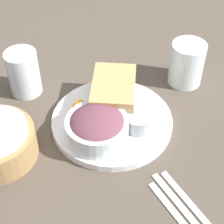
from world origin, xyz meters
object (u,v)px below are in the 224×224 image
(sandwich, at_px, (114,93))
(fork, at_px, (193,207))
(plate, at_px, (112,121))
(dressing_cup, at_px, (139,123))
(drink_glass, at_px, (24,73))
(knife, at_px, (186,212))
(water_glass, at_px, (187,64))
(salad_bowl, at_px, (97,127))
(spoon, at_px, (178,217))

(sandwich, relative_size, fork, 0.86)
(plate, height_order, dressing_cup, dressing_cup)
(drink_glass, height_order, knife, drink_glass)
(fork, bearing_deg, drink_glass, -163.39)
(plate, height_order, fork, plate)
(sandwich, relative_size, water_glass, 1.46)
(salad_bowl, height_order, fork, salad_bowl)
(knife, bearing_deg, water_glass, 141.74)
(plate, distance_m, fork, 0.26)
(salad_bowl, bearing_deg, knife, -146.81)
(plate, xyz_separation_m, drink_glass, (0.15, 0.18, 0.05))
(sandwich, distance_m, dressing_cup, 0.10)
(sandwich, height_order, dressing_cup, sandwich)
(dressing_cup, xyz_separation_m, knife, (-0.20, -0.04, -0.03))
(plate, height_order, spoon, plate)
(plate, relative_size, dressing_cup, 5.05)
(knife, xyz_separation_m, water_glass, (0.35, -0.12, 0.05))
(spoon, height_order, water_glass, water_glass)
(spoon, bearing_deg, sandwich, 171.01)
(sandwich, height_order, drink_glass, drink_glass)
(fork, relative_size, spoon, 1.11)
(salad_bowl, distance_m, drink_glass, 0.24)
(fork, bearing_deg, plate, -175.99)
(dressing_cup, bearing_deg, water_glass, -45.36)
(water_glass, bearing_deg, plate, 118.91)
(salad_bowl, relative_size, drink_glass, 1.18)
(spoon, xyz_separation_m, water_glass, (0.36, -0.13, 0.05))
(drink_glass, relative_size, knife, 0.57)
(plate, height_order, drink_glass, drink_glass)
(drink_glass, relative_size, water_glass, 1.03)
(knife, bearing_deg, plate, 180.00)
(drink_glass, bearing_deg, sandwich, -117.18)
(plate, bearing_deg, knife, -159.97)
(sandwich, relative_size, drink_glass, 1.42)
(dressing_cup, relative_size, fork, 0.29)
(dressing_cup, bearing_deg, salad_bowl, 93.80)
(knife, relative_size, water_glass, 1.79)
(sandwich, height_order, salad_bowl, salad_bowl)
(sandwich, xyz_separation_m, spoon, (-0.30, -0.06, -0.05))
(plate, bearing_deg, sandwich, -14.85)
(sandwich, distance_m, fork, 0.30)
(plate, distance_m, spoon, 0.26)
(salad_bowl, distance_m, water_glass, 0.29)
(plate, bearing_deg, salad_bowl, 139.28)
(knife, bearing_deg, salad_bowl, -166.84)
(spoon, bearing_deg, knife, 90.00)
(plate, bearing_deg, fork, -155.96)
(spoon, bearing_deg, plate, 175.99)
(plate, distance_m, dressing_cup, 0.07)
(knife, distance_m, spoon, 0.02)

